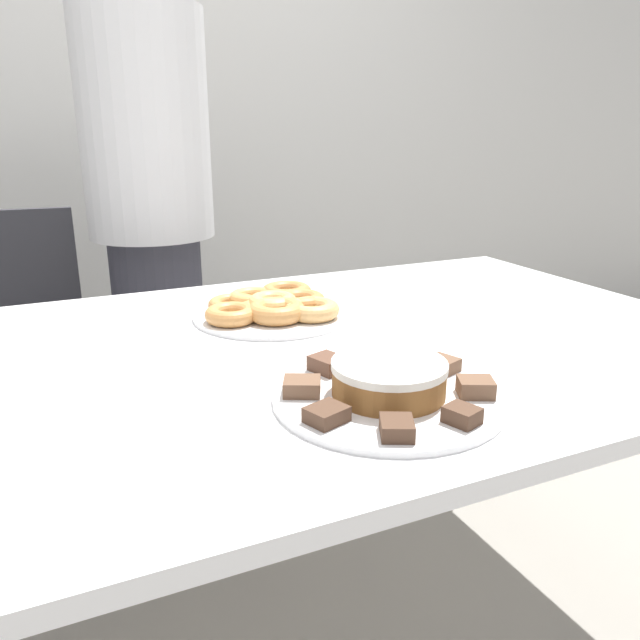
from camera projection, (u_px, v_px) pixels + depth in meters
wall_back at (123, 83)px, 2.43m from camera, size 8.00×0.05×2.60m
table at (276, 382)px, 1.20m from camera, size 1.86×1.07×0.74m
person_standing at (152, 220)px, 1.91m from camera, size 0.38×0.38×1.65m
office_chair_left at (17, 378)px, 1.83m from camera, size 0.47×0.47×0.91m
plate_cake at (388, 397)px, 0.96m from camera, size 0.36×0.36×0.01m
plate_donuts at (273, 314)px, 1.38m from camera, size 0.35×0.35×0.01m
frosted_cake at (389, 378)px, 0.95m from camera, size 0.18×0.18×0.05m
lamington_0 at (328, 364)px, 1.04m from camera, size 0.06×0.07×0.03m
lamington_1 at (302, 386)px, 0.95m from camera, size 0.07×0.07×0.02m
lamington_2 at (327, 414)px, 0.86m from camera, size 0.07×0.06×0.02m
lamington_3 at (397, 428)px, 0.82m from camera, size 0.06×0.07×0.02m
lamington_4 at (462, 415)px, 0.86m from camera, size 0.05×0.06×0.02m
lamington_5 at (476, 387)px, 0.95m from camera, size 0.07×0.06×0.03m
lamington_6 at (440, 366)px, 1.04m from camera, size 0.07×0.06×0.02m
lamington_7 at (382, 357)px, 1.08m from camera, size 0.06×0.07×0.02m
donut_0 at (273, 303)px, 1.37m from camera, size 0.11×0.11×0.04m
donut_1 at (276, 311)px, 1.31m from camera, size 0.12×0.12×0.04m
donut_2 at (312, 309)px, 1.33m from camera, size 0.12×0.12×0.04m
donut_3 at (301, 301)px, 1.39m from camera, size 0.11×0.11×0.04m
donut_4 at (286, 292)px, 1.47m from camera, size 0.12×0.12×0.04m
donut_5 at (253, 298)px, 1.43m from camera, size 0.11×0.11×0.03m
donut_6 at (234, 304)px, 1.38m from camera, size 0.11×0.11×0.03m
donut_7 at (231, 314)px, 1.30m from camera, size 0.11×0.11×0.03m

